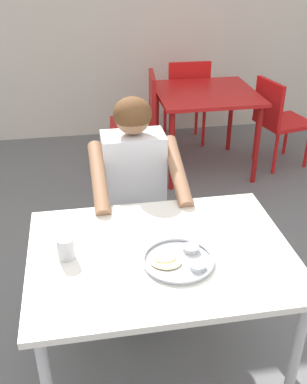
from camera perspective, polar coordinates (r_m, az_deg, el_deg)
name	(u,v)px	position (r m, az deg, el deg)	size (l,w,h in m)	color
ground_plane	(171,383)	(2.45, 2.19, -22.80)	(12.00, 12.00, 0.05)	slate
table_foreground	(161,266)	(2.00, 0.95, -9.22)	(1.12, 0.82, 0.74)	silver
thali_tray	(179,260)	(1.89, 3.18, -8.48)	(0.30, 0.30, 0.03)	#B7BABF
drinking_cup	(66,247)	(1.92, -10.92, -6.81)	(0.07, 0.07, 0.10)	silver
chair_foreground	(132,203)	(2.79, -2.72, -1.42)	(0.41, 0.41, 0.82)	#3F3F44
diner_foreground	(136,188)	(2.49, -2.15, 0.55)	(0.49, 0.55, 1.19)	#323232
table_background_red	(206,101)	(4.07, 6.52, 11.18)	(0.86, 0.83, 0.73)	red
chair_red_left	(141,117)	(4.01, -1.57, 9.31)	(0.42, 0.43, 0.90)	red
chair_red_right	(278,117)	(4.31, 15.27, 9.00)	(0.51, 0.48, 0.82)	red
chair_red_far	(186,96)	(4.63, 4.14, 11.84)	(0.43, 0.41, 0.87)	red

